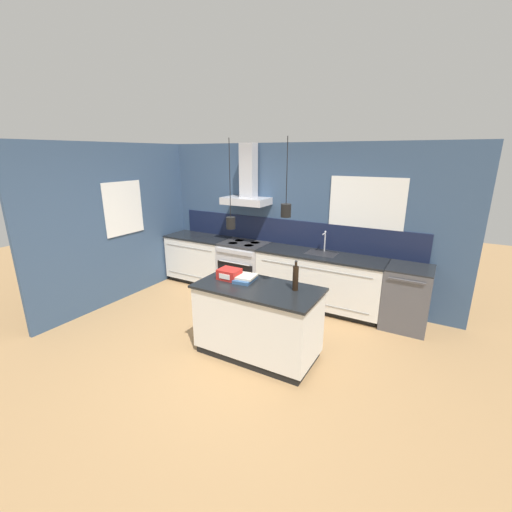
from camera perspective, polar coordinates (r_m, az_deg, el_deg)
The scene contains 11 objects.
ground_plane at distance 4.73m, azimuth -5.11°, elevation -14.29°, with size 16.00×16.00×0.00m, color #A87F51.
wall_back at distance 5.91m, azimuth 5.34°, elevation 6.20°, with size 5.60×2.13×2.60m.
wall_left at distance 6.33m, azimuth -20.19°, elevation 5.48°, with size 0.08×3.80×2.60m.
counter_run_left at distance 6.76m, azimuth -9.34°, elevation -0.42°, with size 1.23×0.64×0.91m.
counter_run_sink at distance 5.62m, azimuth 10.46°, elevation -4.04°, with size 2.03×0.64×1.25m.
oven_range at distance 6.19m, azimuth -1.99°, elevation -1.87°, with size 0.82×0.66×0.91m.
dishwasher at distance 5.38m, azimuth 23.81°, elevation -6.31°, with size 0.61×0.65×0.91m.
kitchen_island at distance 4.27m, azimuth 0.26°, elevation -10.78°, with size 1.50×0.76×0.91m.
bottle_on_island at distance 3.96m, azimuth 6.61°, elevation -3.60°, with size 0.07×0.07×0.36m.
book_stack at distance 4.26m, azimuth -1.76°, elevation -3.72°, with size 0.26×0.35×0.07m.
red_supply_box at distance 4.32m, azimuth -4.47°, elevation -3.00°, with size 0.26×0.22×0.13m.
Camera 1 is at (2.35, -3.30, 2.44)m, focal length 24.00 mm.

